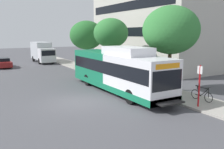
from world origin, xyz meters
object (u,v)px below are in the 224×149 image
Objects in this scene: street_tree_near_stop at (171,30)px; box_truck_background at (42,52)px; street_tree_far_block at (87,35)px; transit_bus at (117,70)px; bus_stop_sign_pole at (199,83)px; bicycle_parked at (202,94)px; parked_car_far_lane at (3,63)px; street_tree_mid_block at (111,33)px.

box_truck_background is (-3.82, 25.09, -3.15)m from street_tree_near_stop.
street_tree_near_stop reaches higher than street_tree_far_block.
street_tree_near_stop is (3.78, -1.92, 3.19)m from transit_bus.
street_tree_near_stop is (1.85, 4.55, 3.24)m from bus_stop_sign_pole.
street_tree_near_stop is 16.56m from street_tree_far_block.
bus_stop_sign_pole is at bearing -86.20° from box_truck_background.
street_tree_near_stop is at bearing -81.35° from box_truck_background.
transit_bus is 6.62m from bicycle_parked.
parked_car_far_lane reaches higher than bicycle_parked.
street_tree_near_stop is 1.07× the size of street_tree_far_block.
transit_bus is 1.98× the size of street_tree_mid_block.
parked_car_far_lane is (-8.24, 26.26, -0.99)m from bus_stop_sign_pole.
street_tree_far_block is at bearing -64.66° from box_truck_background.
parked_car_far_lane is (-6.31, 19.80, -1.04)m from transit_bus.
street_tree_far_block is (0.35, 7.32, -0.27)m from street_tree_mid_block.
street_tree_mid_block is at bearing -51.40° from parked_car_far_lane.
street_tree_near_stop is 24.31m from parked_car_far_lane.
street_tree_mid_block is at bearing 90.73° from street_tree_near_stop.
transit_bus is 20.80m from parked_car_far_lane.
street_tree_far_block is at bearing 89.21° from street_tree_near_stop.
transit_bus reaches higher than box_truck_background.
street_tree_near_stop is at bearing 81.52° from bicycle_parked.
street_tree_mid_block is 7.33m from street_tree_far_block.
bicycle_parked is at bearing 31.79° from bus_stop_sign_pole.
bicycle_parked is at bearing -92.23° from street_tree_far_block.
parked_car_far_lane is at bearing -151.68° from box_truck_background.
transit_bus is 5.30m from street_tree_near_stop.
street_tree_mid_block is at bearing 82.84° from bus_stop_sign_pole.
street_tree_near_stop reaches higher than bus_stop_sign_pole.
transit_bus is at bearing 119.55° from bicycle_parked.
bus_stop_sign_pole is 0.39× the size of street_tree_near_stop.
street_tree_mid_block is (1.73, 13.78, 3.03)m from bus_stop_sign_pole.
bicycle_parked is 0.39× the size of parked_car_far_lane.
street_tree_near_stop is at bearing -26.94° from transit_bus.
street_tree_near_stop reaches higher than street_tree_mid_block.
street_tree_far_block is at bearing 84.38° from bus_stop_sign_pole.
street_tree_far_block reaches higher than parked_car_far_lane.
street_tree_far_block is 9.82m from box_truck_background.
street_tree_mid_block reaches higher than transit_bus.
street_tree_far_block is at bearing 87.77° from bicycle_parked.
bicycle_parked is 13.63m from street_tree_mid_block.
transit_bus is 15.41m from street_tree_far_block.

